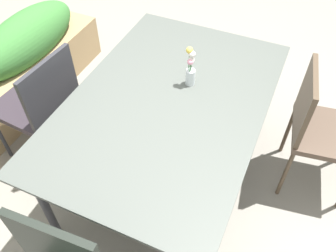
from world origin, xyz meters
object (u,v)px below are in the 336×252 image
Objects in this scene: chair_far_side at (41,101)px; flower_vase at (191,68)px; chair_near_right at (319,125)px; dining_table at (168,106)px.

flower_vase is at bearing -65.31° from chair_far_side.
flower_vase is at bearing -86.51° from chair_near_right.
chair_far_side is 0.98× the size of chair_near_right.
flower_vase is (0.20, -0.06, 0.17)m from dining_table.
chair_near_right is (0.52, -1.75, 0.01)m from chair_far_side.
chair_far_side reaches higher than dining_table.
chair_far_side is 1.83m from chair_near_right.
flower_vase reaches higher than chair_far_side.
chair_near_right is (0.37, -0.88, -0.14)m from dining_table.
chair_far_side is 1.05m from flower_vase.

